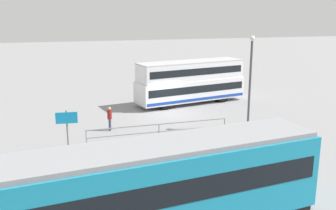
% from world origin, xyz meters
% --- Properties ---
extents(ground_plane, '(160.00, 160.00, 0.00)m').
position_xyz_m(ground_plane, '(0.00, 0.00, 0.00)').
color(ground_plane, gray).
extents(double_decker_bus, '(10.40, 4.60, 3.82)m').
position_xyz_m(double_decker_bus, '(-2.72, -2.92, 1.96)').
color(double_decker_bus, white).
rests_on(double_decker_bus, ground).
extents(tram_yellow, '(15.46, 4.49, 3.42)m').
position_xyz_m(tram_yellow, '(6.34, 16.39, 1.78)').
color(tram_yellow, teal).
rests_on(tram_yellow, ground).
extents(pedestrian_near_railing, '(0.40, 0.40, 1.68)m').
position_xyz_m(pedestrian_near_railing, '(5.40, 3.28, 0.97)').
color(pedestrian_near_railing, '#33384C').
rests_on(pedestrian_near_railing, ground).
extents(pedestrian_railing, '(9.34, 0.20, 1.08)m').
position_xyz_m(pedestrian_railing, '(2.61, 6.18, 0.75)').
color(pedestrian_railing, gray).
rests_on(pedestrian_railing, ground).
extents(info_sign, '(1.24, 0.18, 2.58)m').
position_xyz_m(info_sign, '(8.34, 6.97, 1.82)').
color(info_sign, slate).
rests_on(info_sign, ground).
extents(street_lamp, '(0.36, 0.36, 6.54)m').
position_xyz_m(street_lamp, '(-4.03, 5.67, 3.85)').
color(street_lamp, '#4C4C51').
rests_on(street_lamp, ground).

